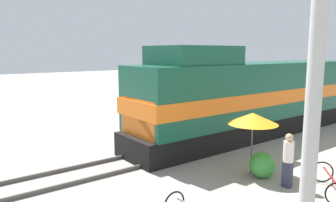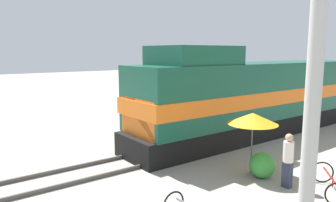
{
  "view_description": "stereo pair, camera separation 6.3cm",
  "coord_description": "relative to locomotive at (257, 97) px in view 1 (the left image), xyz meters",
  "views": [
    {
      "loc": [
        11.03,
        -10.29,
        4.47
      ],
      "look_at": [
        1.2,
        -2.84,
        2.6
      ],
      "focal_mm": 35.0,
      "sensor_mm": 36.0,
      "label": 1
    },
    {
      "loc": [
        11.06,
        -10.24,
        4.47
      ],
      "look_at": [
        1.2,
        -2.84,
        2.6
      ],
      "focal_mm": 35.0,
      "sensor_mm": 36.0,
      "label": 2
    }
  ],
  "objects": [
    {
      "name": "bicycle",
      "position": [
        6.26,
        -4.33,
        -1.69
      ],
      "size": [
        1.79,
        1.9,
        0.74
      ],
      "rotation": [
        0.0,
        0.0,
        0.72
      ],
      "color": "black",
      "rests_on": "ground_plane"
    },
    {
      "name": "person_bystander",
      "position": [
        5.16,
        -4.97,
        -1.07
      ],
      "size": [
        0.34,
        0.34,
        1.83
      ],
      "color": "#2D3347",
      "rests_on": "ground_plane"
    },
    {
      "name": "shrub_cluster",
      "position": [
        4.14,
        -4.93,
        -1.61
      ],
      "size": [
        0.92,
        0.92,
        0.92
      ],
      "primitive_type": "sphere",
      "color": "#388C38",
      "rests_on": "ground_plane"
    },
    {
      "name": "locomotive",
      "position": [
        0.0,
        0.0,
        0.0
      ],
      "size": [
        2.97,
        16.76,
        4.72
      ],
      "color": "black",
      "rests_on": "ground_plane"
    },
    {
      "name": "ground_plane",
      "position": [
        0.0,
        -4.09,
        -2.07
      ],
      "size": [
        120.0,
        120.0,
        0.0
      ],
      "primitive_type": "plane",
      "color": "gray"
    },
    {
      "name": "rail_near",
      "position": [
        -0.72,
        -4.09,
        -2.0
      ],
      "size": [
        0.08,
        43.25,
        0.15
      ],
      "primitive_type": "cube",
      "color": "#4C4742",
      "rests_on": "ground_plane"
    },
    {
      "name": "rail_far",
      "position": [
        0.72,
        -4.09,
        -2.0
      ],
      "size": [
        0.08,
        43.25,
        0.15
      ],
      "primitive_type": "cube",
      "color": "#4C4742",
      "rests_on": "ground_plane"
    },
    {
      "name": "vendor_umbrella",
      "position": [
        3.63,
        -4.92,
        0.0
      ],
      "size": [
        1.81,
        1.81,
        2.28
      ],
      "color": "#4C4C4C",
      "rests_on": "ground_plane"
    },
    {
      "name": "utility_pole",
      "position": [
        6.9,
        -6.8,
        2.01
      ],
      "size": [
        1.8,
        0.39,
        8.03
      ],
      "color": "#B2B2AD",
      "rests_on": "ground_plane"
    }
  ]
}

